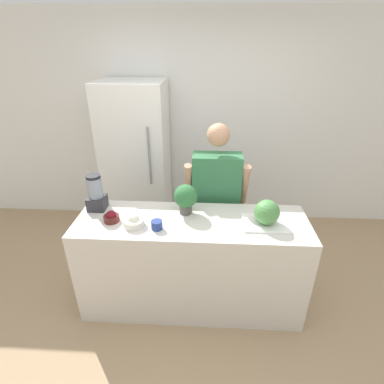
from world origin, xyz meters
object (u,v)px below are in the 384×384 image
watermelon (267,212)px  potted_plant (186,197)px  person (216,203)px  bowl_cherries (111,217)px  blender (96,194)px  bowl_cream (134,221)px  refrigerator (137,161)px  bowl_small_blue (157,225)px

watermelon → potted_plant: size_ratio=0.77×
person → potted_plant: 0.52m
bowl_cherries → blender: blender is taller
bowl_cherries → watermelon: bearing=0.9°
potted_plant → bowl_cream: bearing=-151.2°
watermelon → bowl_cherries: (-1.26, -0.02, -0.08)m
refrigerator → bowl_cherries: size_ratio=14.53×
watermelon → bowl_small_blue: bearing=-172.7°
watermelon → bowl_small_blue: 0.88m
bowl_small_blue → blender: bearing=153.5°
bowl_cherries → blender: size_ratio=0.40×
person → blender: bearing=-162.0°
bowl_cherries → potted_plant: 0.63m
person → potted_plant: person is taller
refrigerator → watermelon: refrigerator is taller
refrigerator → bowl_cream: (0.28, -1.37, 0.02)m
refrigerator → potted_plant: 1.34m
watermelon → potted_plant: 0.68m
refrigerator → bowl_cherries: (0.08, -1.32, 0.02)m
blender → potted_plant: bearing=-2.1°
person → potted_plant: bearing=-125.8°
potted_plant → watermelon: bearing=-12.5°
refrigerator → bowl_small_blue: bearing=-71.5°
refrigerator → bowl_cream: refrigerator is taller
watermelon → blender: (-1.44, 0.18, 0.03)m
watermelon → bowl_small_blue: (-0.87, -0.11, -0.08)m
watermelon → bowl_cream: watermelon is taller
person → bowl_cream: size_ratio=9.32×
blender → potted_plant: 0.78m
refrigerator → bowl_small_blue: refrigerator is taller
bowl_cherries → bowl_cream: bearing=-15.2°
bowl_cream → potted_plant: (0.40, 0.22, 0.11)m
bowl_small_blue → potted_plant: size_ratio=0.34×
bowl_small_blue → person: bearing=52.7°
watermelon → bowl_cherries: watermelon is taller
refrigerator → watermelon: bearing=-44.0°
person → bowl_cherries: (-0.87, -0.54, 0.14)m
bowl_small_blue → blender: size_ratio=0.27×
watermelon → bowl_cream: bearing=-176.0°
bowl_cream → bowl_small_blue: bowl_cream is taller
potted_plant → refrigerator: bearing=120.7°
refrigerator → bowl_cream: 1.40m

